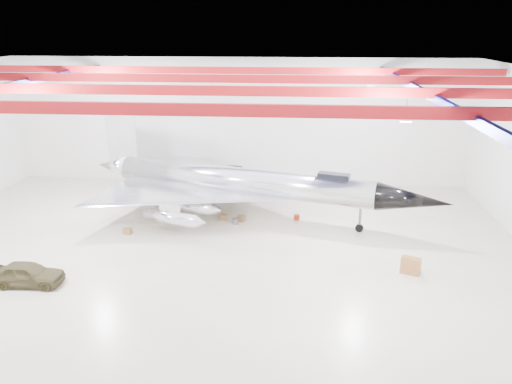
{
  "coord_description": "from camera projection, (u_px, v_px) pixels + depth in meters",
  "views": [
    {
      "loc": [
        5.35,
        -28.16,
        13.51
      ],
      "look_at": [
        2.74,
        2.0,
        3.39
      ],
      "focal_mm": 35.0,
      "sensor_mm": 36.0,
      "label": 1
    }
  ],
  "objects": [
    {
      "name": "tool_chest",
      "position": [
        297.0,
        217.0,
        36.49
      ],
      "size": [
        0.49,
        0.49,
        0.38
      ],
      "primitive_type": "cylinder",
      "rotation": [
        0.0,
        0.0,
        -0.18
      ],
      "color": "maroon",
      "rests_on": "floor"
    },
    {
      "name": "floor",
      "position": [
        210.0,
        252.0,
        31.32
      ],
      "size": [
        40.0,
        40.0,
        0.0
      ],
      "primitive_type": "plane",
      "color": "#B9B093",
      "rests_on": "ground"
    },
    {
      "name": "jet_aircraft",
      "position": [
        241.0,
        184.0,
        36.62
      ],
      "size": [
        26.73,
        19.25,
        7.44
      ],
      "rotation": [
        0.0,
        0.0,
        -0.28
      ],
      "color": "silver",
      "rests_on": "floor"
    },
    {
      "name": "spares_box",
      "position": [
        248.0,
        197.0,
        40.92
      ],
      "size": [
        0.41,
        0.41,
        0.33
      ],
      "primitive_type": "cylinder",
      "rotation": [
        0.0,
        0.0,
        -0.14
      ],
      "color": "#59595B",
      "rests_on": "floor"
    },
    {
      "name": "jeep",
      "position": [
        27.0,
        274.0,
        27.16
      ],
      "size": [
        3.94,
        1.68,
        1.33
      ],
      "primitive_type": "imported",
      "rotation": [
        0.0,
        0.0,
        1.6
      ],
      "color": "#3E381F",
      "rests_on": "floor"
    },
    {
      "name": "crate_ply",
      "position": [
        128.0,
        231.0,
        34.01
      ],
      "size": [
        0.59,
        0.49,
        0.38
      ],
      "primitive_type": "cube",
      "rotation": [
        0.0,
        0.0,
        -0.09
      ],
      "color": "olive",
      "rests_on": "floor"
    },
    {
      "name": "ceiling_structure",
      "position": [
        204.0,
        85.0,
        28.05
      ],
      "size": [
        39.5,
        29.5,
        1.08
      ],
      "color": "maroon",
      "rests_on": "ceiling"
    },
    {
      "name": "parts_bin",
      "position": [
        241.0,
        218.0,
        36.25
      ],
      "size": [
        0.67,
        0.59,
        0.4
      ],
      "primitive_type": "cube",
      "rotation": [
        0.0,
        0.0,
        -0.27
      ],
      "color": "olive",
      "rests_on": "floor"
    },
    {
      "name": "ceiling",
      "position": [
        204.0,
        73.0,
        27.84
      ],
      "size": [
        40.0,
        40.0,
        0.0
      ],
      "primitive_type": "plane",
      "rotation": [
        3.14,
        0.0,
        0.0
      ],
      "color": "#0A0F38",
      "rests_on": "wall_back"
    },
    {
      "name": "oil_barrel",
      "position": [
        223.0,
        217.0,
        36.51
      ],
      "size": [
        0.62,
        0.54,
        0.38
      ],
      "primitive_type": "cube",
      "rotation": [
        0.0,
        0.0,
        -0.2
      ],
      "color": "olive",
      "rests_on": "floor"
    },
    {
      "name": "desk",
      "position": [
        411.0,
        266.0,
        28.46
      ],
      "size": [
        1.2,
        0.91,
        0.98
      ],
      "primitive_type": "cube",
      "rotation": [
        0.0,
        0.0,
        -0.4
      ],
      "color": "brown",
      "rests_on": "floor"
    },
    {
      "name": "wall_back",
      "position": [
        238.0,
        122.0,
        43.76
      ],
      "size": [
        40.0,
        0.0,
        40.0
      ],
      "primitive_type": "plane",
      "rotation": [
        1.57,
        0.0,
        0.0
      ],
      "color": "silver",
      "rests_on": "floor"
    },
    {
      "name": "toolbox_red",
      "position": [
        191.0,
        209.0,
        38.15
      ],
      "size": [
        0.5,
        0.45,
        0.29
      ],
      "primitive_type": "cube",
      "rotation": [
        0.0,
        0.0,
        -0.35
      ],
      "color": "maroon",
      "rests_on": "floor"
    },
    {
      "name": "engine_drum",
      "position": [
        235.0,
        221.0,
        35.71
      ],
      "size": [
        0.51,
        0.51,
        0.4
      ],
      "primitive_type": "cylinder",
      "rotation": [
        0.0,
        0.0,
        0.16
      ],
      "color": "#59595B",
      "rests_on": "floor"
    }
  ]
}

